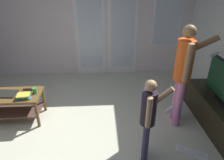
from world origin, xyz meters
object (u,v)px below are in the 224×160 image
(laptop_closed, at_px, (6,94))
(dvd_remote_slim, at_px, (28,89))
(loose_keyboard, at_px, (191,152))
(person_adult, at_px, (184,69))
(cup_near_edge, at_px, (35,91))
(tv_stand, at_px, (219,116))
(book_stack, at_px, (24,96))
(person_child, at_px, (149,115))
(coffee_table, at_px, (10,101))

(laptop_closed, relative_size, dvd_remote_slim, 1.95)
(loose_keyboard, distance_m, dvd_remote_slim, 2.82)
(laptop_closed, bearing_deg, person_adult, 0.09)
(person_adult, distance_m, dvd_remote_slim, 2.63)
(loose_keyboard, height_order, cup_near_edge, cup_near_edge)
(laptop_closed, bearing_deg, loose_keyboard, -13.66)
(laptop_closed, xyz_separation_m, cup_near_edge, (0.47, 0.01, 0.04))
(tv_stand, xyz_separation_m, person_adult, (-0.63, 0.21, 0.77))
(laptop_closed, xyz_separation_m, book_stack, (0.33, -0.13, 0.02))
(tv_stand, distance_m, person_adult, 1.02)
(laptop_closed, xyz_separation_m, dvd_remote_slim, (0.32, 0.13, 0.00))
(laptop_closed, height_order, cup_near_edge, cup_near_edge)
(person_child, height_order, loose_keyboard, person_child)
(person_adult, relative_size, book_stack, 7.05)
(person_adult, bearing_deg, coffee_table, 175.27)
(loose_keyboard, relative_size, cup_near_edge, 4.45)
(tv_stand, xyz_separation_m, dvd_remote_slim, (-3.18, 0.59, 0.28))
(tv_stand, bearing_deg, person_adult, 161.23)
(person_child, xyz_separation_m, book_stack, (-1.86, 0.86, -0.19))
(person_child, distance_m, cup_near_edge, 1.99)
(person_child, height_order, cup_near_edge, person_child)
(person_child, xyz_separation_m, cup_near_edge, (-1.71, 1.00, -0.17))
(dvd_remote_slim, bearing_deg, coffee_table, -153.82)
(laptop_closed, distance_m, cup_near_edge, 0.47)
(tv_stand, relative_size, book_stack, 7.42)
(book_stack, bearing_deg, loose_keyboard, -18.21)
(tv_stand, height_order, book_stack, book_stack)
(tv_stand, height_order, person_child, person_child)
(tv_stand, distance_m, book_stack, 3.20)
(tv_stand, relative_size, person_adult, 1.05)
(tv_stand, xyz_separation_m, person_child, (-1.32, -0.53, 0.49))
(coffee_table, distance_m, tv_stand, 3.51)
(person_child, bearing_deg, coffee_table, 155.56)
(person_child, bearing_deg, book_stack, 155.13)
(tv_stand, relative_size, person_child, 1.45)
(cup_near_edge, relative_size, dvd_remote_slim, 0.59)
(person_child, height_order, dvd_remote_slim, person_child)
(tv_stand, distance_m, laptop_closed, 3.54)
(tv_stand, height_order, laptop_closed, laptop_closed)
(dvd_remote_slim, bearing_deg, loose_keyboard, -22.18)
(person_child, distance_m, book_stack, 2.06)
(coffee_table, height_order, tv_stand, coffee_table)
(person_child, height_order, book_stack, person_child)
(book_stack, bearing_deg, person_child, -24.87)
(person_adult, relative_size, cup_near_edge, 16.65)
(coffee_table, xyz_separation_m, loose_keyboard, (2.85, -0.96, -0.36))
(coffee_table, height_order, loose_keyboard, coffee_table)
(coffee_table, bearing_deg, cup_near_edge, 2.25)
(loose_keyboard, bearing_deg, dvd_remote_slim, 156.72)
(book_stack, bearing_deg, dvd_remote_slim, 91.89)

